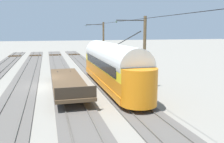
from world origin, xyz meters
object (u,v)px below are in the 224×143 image
at_px(vintage_streetcar, 111,64).
at_px(catenary_pole_mid_near, 144,52).
at_px(flatcar_adjacent, 68,81).
at_px(catenary_pole_foreground, 103,43).
at_px(switch_stand, 99,62).

bearing_deg(vintage_streetcar, catenary_pole_mid_near, 147.04).
xyz_separation_m(flatcar_adjacent, catenary_pole_mid_near, (-6.81, 1.52, 2.69)).
bearing_deg(catenary_pole_mid_near, flatcar_adjacent, -12.59).
bearing_deg(catenary_pole_foreground, flatcar_adjacent, 65.58).
xyz_separation_m(vintage_streetcar, catenary_pole_mid_near, (-2.61, 1.69, 1.29)).
bearing_deg(flatcar_adjacent, switch_stand, -112.97).
bearing_deg(switch_stand, flatcar_adjacent, 67.03).
distance_m(vintage_streetcar, catenary_pole_foreground, 15.10).
height_order(catenary_pole_foreground, switch_stand, catenary_pole_foreground).
height_order(vintage_streetcar, flatcar_adjacent, vintage_streetcar).
bearing_deg(catenary_pole_mid_near, catenary_pole_foreground, -90.00).
height_order(vintage_streetcar, catenary_pole_foreground, catenary_pole_foreground).
relative_size(catenary_pole_foreground, switch_stand, 5.48).
distance_m(flatcar_adjacent, catenary_pole_foreground, 16.68).
height_order(flatcar_adjacent, catenary_pole_mid_near, catenary_pole_mid_near).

